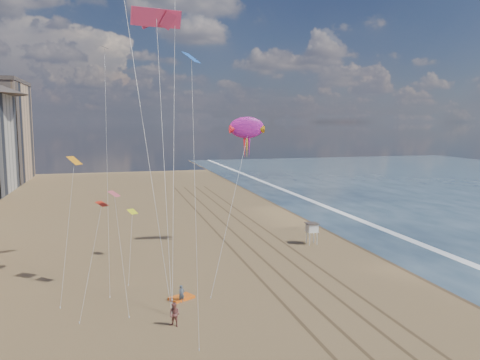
% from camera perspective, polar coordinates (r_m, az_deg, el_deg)
% --- Properties ---
extents(wet_sand, '(260.00, 260.00, 0.00)m').
position_cam_1_polar(wet_sand, '(73.63, 12.97, -5.53)').
color(wet_sand, '#42301E').
rests_on(wet_sand, ground).
extents(foam, '(260.00, 260.00, 0.00)m').
position_cam_1_polar(foam, '(75.67, 15.79, -5.28)').
color(foam, white).
rests_on(foam, ground).
extents(tracks, '(7.68, 120.00, 0.01)m').
position_cam_1_polar(tracks, '(58.34, 3.15, -8.68)').
color(tracks, brown).
rests_on(tracks, ground).
extents(lifeguard_stand, '(1.56, 1.56, 2.82)m').
position_cam_1_polar(lifeguard_stand, '(61.84, 8.75, -5.78)').
color(lifeguard_stand, white).
rests_on(lifeguard_stand, ground).
extents(grounded_kite, '(2.48, 2.18, 0.24)m').
position_cam_1_polar(grounded_kite, '(43.72, -7.15, -14.05)').
color(grounded_kite, orange).
rests_on(grounded_kite, ground).
extents(show_kite, '(6.27, 8.64, 23.01)m').
position_cam_1_polar(show_kite, '(58.42, 0.84, 6.36)').
color(show_kite, '#AD1A91').
rests_on(show_kite, ground).
extents(kite_flyer_a, '(0.67, 0.55, 1.58)m').
position_cam_1_polar(kite_flyer_a, '(42.70, -7.14, -13.61)').
color(kite_flyer_a, '#505B68').
rests_on(kite_flyer_a, ground).
extents(kite_flyer_b, '(1.16, 1.12, 1.89)m').
position_cam_1_polar(kite_flyer_b, '(38.20, -7.98, -15.94)').
color(kite_flyer_b, '#99534E').
rests_on(kite_flyer_b, ground).
extents(small_kites, '(12.31, 16.41, 18.58)m').
position_cam_1_polar(small_kites, '(47.06, -13.98, 4.80)').
color(small_kites, blue).
rests_on(small_kites, ground).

